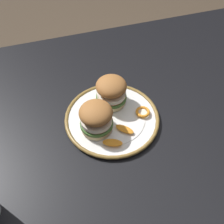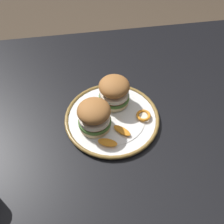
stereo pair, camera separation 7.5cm
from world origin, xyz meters
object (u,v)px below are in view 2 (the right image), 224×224
at_px(dinner_plate, 112,118).
at_px(dining_table, 129,126).
at_px(sandwich_half_left, 94,116).
at_px(sandwich_half_right, 114,91).

bearing_deg(dinner_plate, dining_table, -158.56).
bearing_deg(sandwich_half_left, dining_table, -156.37).
relative_size(sandwich_half_left, sandwich_half_right, 1.07).
bearing_deg(dining_table, sandwich_half_right, -34.43).
bearing_deg(sandwich_half_right, dinner_plate, 74.66).
bearing_deg(sandwich_half_left, sandwich_half_right, -129.61).
xyz_separation_m(dining_table, sandwich_half_left, (0.13, 0.06, 0.16)).
distance_m(dinner_plate, sandwich_half_left, 0.09).
height_order(dinner_plate, sandwich_half_right, sandwich_half_right).
distance_m(sandwich_half_left, sandwich_half_right, 0.12).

